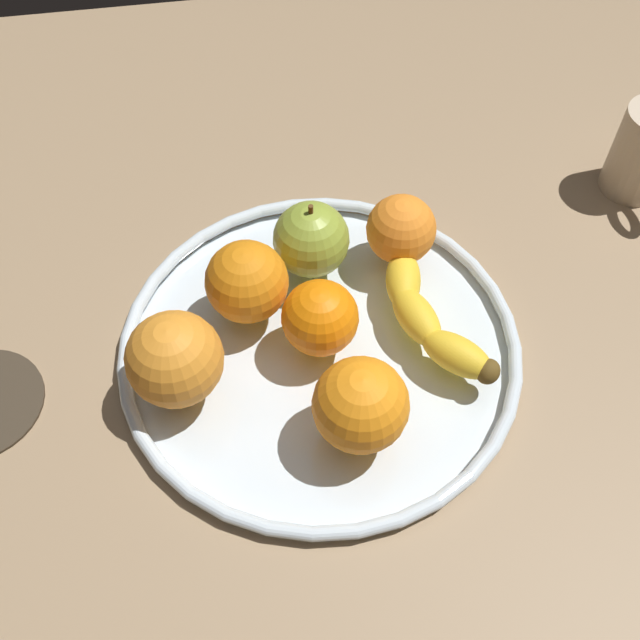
% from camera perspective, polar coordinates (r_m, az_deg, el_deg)
% --- Properties ---
extents(ground_plane, '(1.17, 1.17, 0.04)m').
position_cam_1_polar(ground_plane, '(0.68, -0.00, -3.32)').
color(ground_plane, '#987C5B').
extents(fruit_bowl, '(0.36, 0.36, 0.02)m').
position_cam_1_polar(fruit_bowl, '(0.66, -0.00, -1.97)').
color(fruit_bowl, silver).
rests_on(fruit_bowl, ground_plane).
extents(banana, '(0.16, 0.08, 0.03)m').
position_cam_1_polar(banana, '(0.65, 8.32, 0.03)').
color(banana, yellow).
rests_on(banana, fruit_bowl).
extents(apple, '(0.07, 0.07, 0.08)m').
position_cam_1_polar(apple, '(0.68, -0.68, 6.22)').
color(apple, '#8FA636').
rests_on(apple, fruit_bowl).
extents(orange_front_left, '(0.07, 0.07, 0.07)m').
position_cam_1_polar(orange_front_left, '(0.62, 0.17, 0.01)').
color(orange_front_left, orange).
rests_on(orange_front_left, fruit_bowl).
extents(orange_front_right, '(0.08, 0.08, 0.08)m').
position_cam_1_polar(orange_front_right, '(0.60, -11.13, -2.98)').
color(orange_front_right, orange).
rests_on(orange_front_right, fruit_bowl).
extents(orange_center, '(0.08, 0.08, 0.08)m').
position_cam_1_polar(orange_center, '(0.57, 3.15, -6.56)').
color(orange_center, orange).
rests_on(orange_center, fruit_bowl).
extents(orange_back_right, '(0.07, 0.07, 0.07)m').
position_cam_1_polar(orange_back_right, '(0.65, -5.66, 2.95)').
color(orange_back_right, orange).
rests_on(orange_back_right, fruit_bowl).
extents(orange_back_left, '(0.07, 0.07, 0.07)m').
position_cam_1_polar(orange_back_left, '(0.69, 6.26, 6.95)').
color(orange_back_left, orange).
rests_on(orange_back_left, fruit_bowl).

